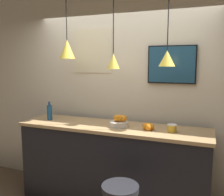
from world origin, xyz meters
The scene contains 11 objects.
back_wall centered at (0.00, 0.99, 1.45)m, with size 8.00×0.06×2.90m.
service_counter centered at (0.00, 0.58, 0.53)m, with size 2.41×0.61×1.06m.
fruit_bowl centered at (0.10, 0.56, 1.13)m, with size 0.23×0.23×0.15m.
orange_pile centered at (0.47, 0.55, 1.10)m, with size 0.14×0.17×0.08m.
juice_bottle centered at (-0.92, 0.56, 1.17)m, with size 0.07×0.07×0.25m.
spread_jar centered at (0.74, 0.56, 1.11)m, with size 0.11×0.11×0.09m.
pendant_lamp_left centered at (-0.65, 0.62, 2.02)m, with size 0.20×0.20×0.90m.
pendant_lamp_middle centered at (0.00, 0.62, 1.88)m, with size 0.15×0.15×1.03m.
pendant_lamp_right centered at (0.65, 0.62, 1.90)m, with size 0.19×0.19×1.00m.
mounted_tv centered at (0.66, 0.94, 1.82)m, with size 0.60×0.04×0.48m.
wall_poster centered at (-0.45, 0.96, 2.01)m, with size 0.59×0.01×0.62m.
Camera 1 is at (1.11, -2.27, 1.85)m, focal length 40.00 mm.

